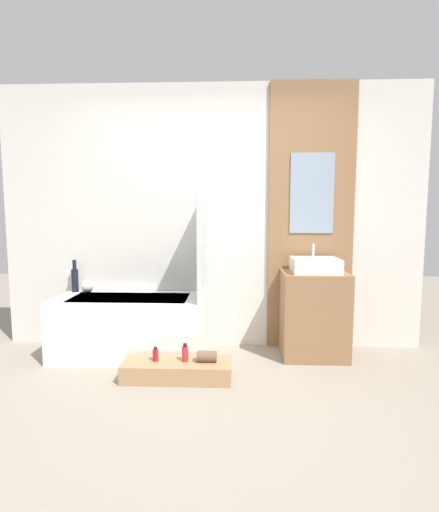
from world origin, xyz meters
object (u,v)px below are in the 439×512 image
object	(u,v)px
wooden_step_bench	(177,370)
sink	(315,265)
vase_round_light	(87,286)
bottle_soap_primary	(156,355)
vase_tall_dark	(75,279)
bottle_soap_secondary	(185,353)
bathtub	(130,326)

from	to	relation	value
wooden_step_bench	sink	size ratio (longest dim) A/B	2.05
vase_round_light	bottle_soap_primary	xyz separation A→B (m)	(0.82, -0.72, -0.42)
vase_round_light	vase_tall_dark	bearing A→B (deg)	167.22
bottle_soap_secondary	vase_round_light	bearing A→B (deg)	145.82
vase_round_light	bottle_soap_primary	bearing A→B (deg)	-41.34
bathtub	bottle_soap_primary	xyz separation A→B (m)	(0.34, -0.51, -0.08)
vase_tall_dark	vase_round_light	world-z (taller)	vase_tall_dark
bathtub	vase_tall_dark	distance (m)	0.78
wooden_step_bench	vase_tall_dark	xyz separation A→B (m)	(-1.13, 0.75, 0.62)
vase_round_light	wooden_step_bench	bearing A→B (deg)	-35.91
wooden_step_bench	bathtub	bearing A→B (deg)	135.28
bathtub	sink	size ratio (longest dim) A/B	3.25
wooden_step_bench	vase_tall_dark	bearing A→B (deg)	146.38
bathtub	bottle_soap_secondary	world-z (taller)	bathtub
vase_tall_dark	bottle_soap_primary	world-z (taller)	vase_tall_dark
bathtub	wooden_step_bench	bearing A→B (deg)	-44.72
wooden_step_bench	bottle_soap_secondary	bearing A→B (deg)	0.00
wooden_step_bench	bottle_soap_secondary	distance (m)	0.16
vase_tall_dark	bottle_soap_secondary	size ratio (longest dim) A/B	2.15
vase_round_light	bathtub	bearing A→B (deg)	-23.59
bathtub	vase_round_light	world-z (taller)	vase_round_light
bathtub	bottle_soap_primary	bearing A→B (deg)	-56.34
vase_round_light	bottle_soap_secondary	bearing A→B (deg)	-34.18
bathtub	bottle_soap_primary	world-z (taller)	bathtub
sink	vase_tall_dark	bearing A→B (deg)	175.59
vase_tall_dark	bathtub	bearing A→B (deg)	-21.33
wooden_step_bench	vase_tall_dark	world-z (taller)	vase_tall_dark
vase_round_light	bottle_soap_secondary	xyz separation A→B (m)	(1.06, -0.72, -0.41)
vase_tall_dark	bottle_soap_primary	distance (m)	1.31
vase_tall_dark	bottle_soap_secondary	distance (m)	1.49
sink	vase_tall_dark	size ratio (longest dim) A/B	1.33
sink	bottle_soap_secondary	world-z (taller)	sink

